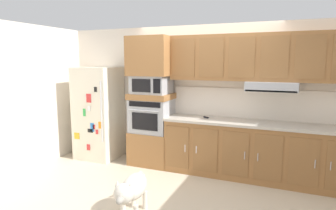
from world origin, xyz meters
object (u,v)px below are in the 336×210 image
at_px(refrigerator, 99,113).
at_px(dog, 132,189).
at_px(microwave, 152,85).
at_px(built_in_oven, 152,115).
at_px(screwdriver, 206,117).

xyz_separation_m(refrigerator, dog, (1.74, -1.76, -0.51)).
xyz_separation_m(microwave, dog, (0.62, -1.83, -1.09)).
bearing_deg(built_in_oven, dog, -71.27).
bearing_deg(built_in_oven, microwave, -0.77).
relative_size(refrigerator, dog, 1.86).
xyz_separation_m(microwave, screwdriver, (1.01, 0.03, -0.53)).
height_order(refrigerator, dog, refrigerator).
bearing_deg(microwave, dog, -71.27).
height_order(screwdriver, dog, screwdriver).
bearing_deg(refrigerator, dog, -45.42).
relative_size(built_in_oven, dog, 0.74).
height_order(built_in_oven, dog, built_in_oven).
distance_m(microwave, dog, 2.22).
height_order(microwave, screwdriver, microwave).
distance_m(screwdriver, dog, 1.99).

